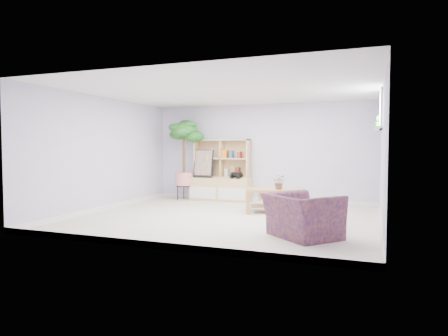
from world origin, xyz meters
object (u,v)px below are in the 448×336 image
(storage_unit, at_px, (221,170))
(floor_tree, at_px, (184,160))
(armchair, at_px, (302,213))
(coffee_table, at_px, (275,201))

(storage_unit, distance_m, floor_tree, 0.97)
(floor_tree, xyz_separation_m, armchair, (3.52, -3.19, -0.65))
(storage_unit, xyz_separation_m, armchair, (2.60, -3.38, -0.40))
(storage_unit, bearing_deg, floor_tree, -168.33)
(coffee_table, xyz_separation_m, armchair, (0.89, -2.09, 0.13))
(floor_tree, relative_size, armchair, 2.04)
(coffee_table, relative_size, floor_tree, 0.58)
(coffee_table, bearing_deg, floor_tree, 141.15)
(floor_tree, bearing_deg, armchair, -42.25)
(coffee_table, bearing_deg, storage_unit, 126.78)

